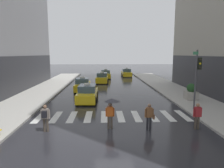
{
  "coord_description": "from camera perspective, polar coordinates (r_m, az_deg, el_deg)",
  "views": [
    {
      "loc": [
        -0.61,
        -11.52,
        4.63
      ],
      "look_at": [
        0.17,
        8.0,
        1.7
      ],
      "focal_mm": 32.19,
      "sensor_mm": 36.0,
      "label": 1
    }
  ],
  "objects": [
    {
      "name": "pedestrian_with_umbrella",
      "position": [
        12.41,
        -0.22,
        -6.01
      ],
      "size": [
        0.96,
        0.96,
        1.94
      ],
      "color": "#473D33",
      "rests_on": "ground"
    },
    {
      "name": "taxi_lead",
      "position": [
        20.02,
        -6.96,
        -2.78
      ],
      "size": [
        2.01,
        4.58,
        1.8
      ],
      "color": "yellow",
      "rests_on": "ground"
    },
    {
      "name": "crosswalk_markings",
      "position": [
        15.25,
        0.11,
        -9.13
      ],
      "size": [
        11.3,
        2.8,
        0.01
      ],
      "color": "silver",
      "rests_on": "ground"
    },
    {
      "name": "pedestrian_with_backpack",
      "position": [
        12.71,
        -18.43,
        -8.66
      ],
      "size": [
        0.55,
        0.43,
        1.65
      ],
      "color": "#473D33",
      "rests_on": "ground"
    },
    {
      "name": "pedestrian_plain_coat",
      "position": [
        13.55,
        23.09,
        -7.99
      ],
      "size": [
        0.55,
        0.24,
        1.65
      ],
      "color": "#473D33",
      "rests_on": "ground"
    },
    {
      "name": "taxi_second",
      "position": [
        25.7,
        -8.37,
        -0.3
      ],
      "size": [
        2.02,
        4.58,
        1.8
      ],
      "color": "yellow",
      "rests_on": "ground"
    },
    {
      "name": "taxi_fifth",
      "position": [
        41.76,
        4.12,
        3.14
      ],
      "size": [
        1.96,
        4.56,
        1.8
      ],
      "color": "yellow",
      "rests_on": "ground"
    },
    {
      "name": "ground_plane",
      "position": [
        12.43,
        0.71,
        -13.35
      ],
      "size": [
        160.0,
        160.0,
        0.0
      ],
      "primitive_type": "plane",
      "color": "#26262B"
    },
    {
      "name": "taxi_third",
      "position": [
        32.79,
        -2.82,
        1.68
      ],
      "size": [
        2.1,
        4.62,
        1.8
      ],
      "color": "yellow",
      "rests_on": "ground"
    },
    {
      "name": "pedestrian_with_handbag",
      "position": [
        12.57,
        10.56,
        -8.73
      ],
      "size": [
        0.6,
        0.24,
        1.65
      ],
      "color": "black",
      "rests_on": "ground"
    },
    {
      "name": "traffic_light_pole",
      "position": [
        17.49,
        23.09,
        3.34
      ],
      "size": [
        0.44,
        0.84,
        4.8
      ],
      "color": "#47474C",
      "rests_on": "curb_right"
    },
    {
      "name": "taxi_fourth",
      "position": [
        38.67,
        -1.79,
        2.73
      ],
      "size": [
        2.0,
        4.57,
        1.8
      ],
      "color": "yellow",
      "rests_on": "ground"
    },
    {
      "name": "planter_near_corner",
      "position": [
        21.41,
        21.56,
        -2.19
      ],
      "size": [
        1.1,
        1.1,
        1.6
      ],
      "color": "#A8A399",
      "rests_on": "curb_right"
    }
  ]
}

